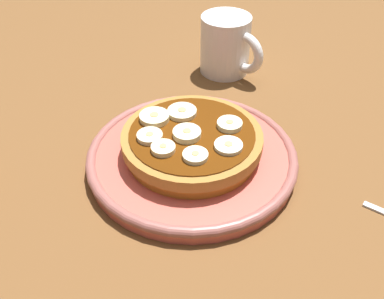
% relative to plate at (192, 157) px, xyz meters
% --- Properties ---
extents(ground_plane, '(1.40, 1.40, 0.03)m').
position_rel_plate_xyz_m(ground_plane, '(0.00, 0.00, -0.03)').
color(ground_plane, brown).
extents(plate, '(0.24, 0.24, 0.02)m').
position_rel_plate_xyz_m(plate, '(0.00, 0.00, 0.00)').
color(plate, '#CC594C').
rests_on(plate, ground_plane).
extents(pancake_stack, '(0.16, 0.16, 0.03)m').
position_rel_plate_xyz_m(pancake_stack, '(-0.00, -0.00, 0.02)').
color(pancake_stack, '#AF6B21').
rests_on(pancake_stack, plate).
extents(banana_slice_0, '(0.03, 0.03, 0.01)m').
position_rel_plate_xyz_m(banana_slice_0, '(0.00, -0.01, 0.04)').
color(banana_slice_0, '#F6F3C3').
rests_on(banana_slice_0, pancake_stack).
extents(banana_slice_1, '(0.03, 0.03, 0.01)m').
position_rel_plate_xyz_m(banana_slice_1, '(0.05, 0.01, 0.04)').
color(banana_slice_1, '#EAE6C5').
rests_on(banana_slice_1, pancake_stack).
extents(banana_slice_2, '(0.03, 0.03, 0.01)m').
position_rel_plate_xyz_m(banana_slice_2, '(0.03, -0.03, 0.04)').
color(banana_slice_2, '#F0EEC6').
rests_on(banana_slice_2, pancake_stack).
extents(banana_slice_3, '(0.03, 0.03, 0.01)m').
position_rel_plate_xyz_m(banana_slice_3, '(-0.03, -0.04, 0.04)').
color(banana_slice_3, '#FDEDC2').
rests_on(banana_slice_3, pancake_stack).
extents(banana_slice_4, '(0.03, 0.03, 0.01)m').
position_rel_plate_xyz_m(banana_slice_4, '(-0.03, 0.02, 0.04)').
color(banana_slice_4, beige).
rests_on(banana_slice_4, pancake_stack).
extents(banana_slice_5, '(0.03, 0.03, 0.01)m').
position_rel_plate_xyz_m(banana_slice_5, '(0.02, 0.04, 0.04)').
color(banana_slice_5, '#F2F2C4').
rests_on(banana_slice_5, pancake_stack).
extents(banana_slice_6, '(0.03, 0.03, 0.01)m').
position_rel_plate_xyz_m(banana_slice_6, '(0.00, -0.04, 0.04)').
color(banana_slice_6, '#F9E9B7').
rests_on(banana_slice_6, pancake_stack).
extents(banana_slice_7, '(0.03, 0.03, 0.01)m').
position_rel_plate_xyz_m(banana_slice_7, '(-0.05, -0.01, 0.04)').
color(banana_slice_7, '#F5ECB4').
rests_on(banana_slice_7, pancake_stack).
extents(coffee_mug, '(0.11, 0.07, 0.09)m').
position_rel_plate_xyz_m(coffee_mug, '(-0.12, 0.19, 0.03)').
color(coffee_mug, white).
rests_on(coffee_mug, ground_plane).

